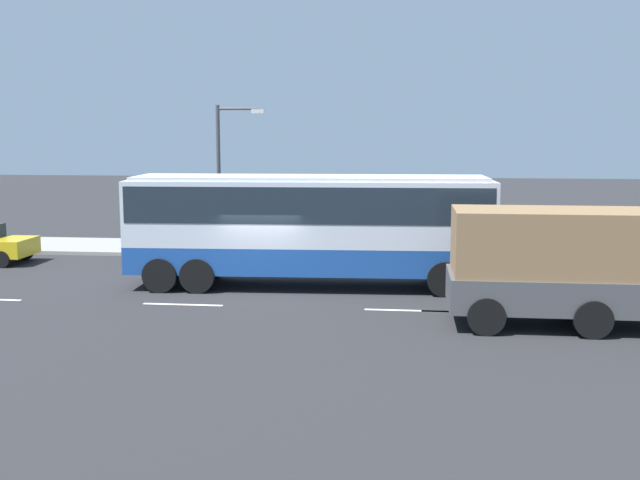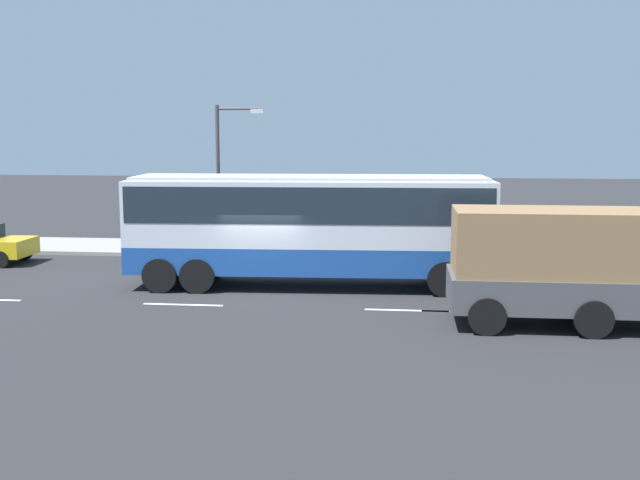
# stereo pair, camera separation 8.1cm
# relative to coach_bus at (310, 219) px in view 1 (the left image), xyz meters

# --- Properties ---
(ground_plane) EXTENTS (120.00, 120.00, 0.00)m
(ground_plane) POSITION_rel_coach_bus_xyz_m (-1.39, -0.80, -2.25)
(ground_plane) COLOR #28282B
(sidewalk_curb) EXTENTS (80.00, 4.00, 0.15)m
(sidewalk_curb) POSITION_rel_coach_bus_xyz_m (-1.39, 7.22, -2.17)
(sidewalk_curb) COLOR gray
(sidewalk_curb) RESTS_ON ground_plane
(lane_centreline) EXTENTS (47.71, 0.16, 0.01)m
(lane_centreline) POSITION_rel_coach_bus_xyz_m (4.96, -3.01, -2.25)
(lane_centreline) COLOR white
(lane_centreline) RESTS_ON ground_plane
(coach_bus) EXTENTS (11.85, 3.17, 3.64)m
(coach_bus) POSITION_rel_coach_bus_xyz_m (0.00, 0.00, 0.00)
(coach_bus) COLOR #1E4C9E
(coach_bus) RESTS_ON ground_plane
(cargo_truck) EXTENTS (7.38, 2.68, 3.06)m
(cargo_truck) POSITION_rel_coach_bus_xyz_m (7.77, -4.25, -0.60)
(cargo_truck) COLOR navy
(cargo_truck) RESTS_ON ground_plane
(pedestrian_near_curb) EXTENTS (0.32, 0.32, 1.68)m
(pedestrian_near_curb) POSITION_rel_coach_bus_xyz_m (3.68, 5.84, -1.13)
(pedestrian_near_curb) COLOR brown
(pedestrian_near_curb) RESTS_ON sidewalk_curb
(street_lamp) EXTENTS (1.96, 0.24, 5.94)m
(street_lamp) POSITION_rel_coach_bus_xyz_m (-4.14, 5.50, 1.39)
(street_lamp) COLOR #47474C
(street_lamp) RESTS_ON sidewalk_curb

